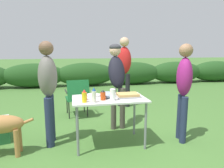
{
  "coord_description": "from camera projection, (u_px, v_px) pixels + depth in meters",
  "views": [
    {
      "loc": [
        -0.53,
        -2.88,
        1.46
      ],
      "look_at": [
        0.11,
        0.35,
        0.89
      ],
      "focal_mm": 32.0,
      "sensor_mm": 36.0,
      "label": 1
    }
  ],
  "objects": [
    {
      "name": "ketchup_bottle",
      "position": [
        84.0,
        96.0,
        2.87
      ],
      "size": [
        0.08,
        0.08,
        0.14
      ],
      "color": "red",
      "rests_on": "folding_table"
    },
    {
      "name": "standing_person_in_olive_jacket",
      "position": [
        184.0,
        83.0,
        3.1
      ],
      "size": [
        0.29,
        0.36,
        1.55
      ],
      "rotation": [
        0.0,
        0.0,
        -1.78
      ],
      "color": "#232D4C",
      "rests_on": "ground"
    },
    {
      "name": "standing_person_in_dark_puffer",
      "position": [
        48.0,
        84.0,
        3.0
      ],
      "size": [
        0.28,
        0.39,
        1.59
      ],
      "rotation": [
        0.0,
        0.0,
        1.57
      ],
      "color": "#232D4C",
      "rests_on": "ground"
    },
    {
      "name": "camp_chair_green_behind_table",
      "position": [
        77.0,
        96.0,
        4.34
      ],
      "size": [
        0.54,
        0.64,
        0.83
      ],
      "rotation": [
        0.0,
        0.0,
        0.13
      ],
      "color": "#19602D",
      "rests_on": "ground"
    },
    {
      "name": "plate_stack",
      "position": [
        93.0,
        95.0,
        3.14
      ],
      "size": [
        0.24,
        0.24,
        0.02
      ],
      "primitive_type": "cylinder",
      "color": "white",
      "rests_on": "folding_table"
    },
    {
      "name": "shrub_hedge",
      "position": [
        86.0,
        74.0,
        8.11
      ],
      "size": [
        14.4,
        0.9,
        0.93
      ],
      "color": "#234C1E",
      "rests_on": "ground"
    },
    {
      "name": "mixing_bowl",
      "position": [
        107.0,
        95.0,
        3.03
      ],
      "size": [
        0.22,
        0.22,
        0.09
      ],
      "primitive_type": "ellipsoid",
      "color": "#99B2CC",
      "rests_on": "folding_table"
    },
    {
      "name": "ground_plane",
      "position": [
        109.0,
        144.0,
        3.14
      ],
      "size": [
        60.0,
        60.0,
        0.0
      ],
      "primitive_type": "plane",
      "color": "#477533"
    },
    {
      "name": "mustard_bottle",
      "position": [
        84.0,
        96.0,
        2.74
      ],
      "size": [
        0.06,
        0.06,
        0.18
      ],
      "color": "yellow",
      "rests_on": "folding_table"
    },
    {
      "name": "food_tray",
      "position": [
        128.0,
        95.0,
        3.07
      ],
      "size": [
        0.36,
        0.27,
        0.06
      ],
      "color": "#9E9EA3",
      "rests_on": "folding_table"
    },
    {
      "name": "hot_sauce_bottle",
      "position": [
        103.0,
        95.0,
        2.87
      ],
      "size": [
        0.07,
        0.07,
        0.15
      ],
      "color": "#CC4214",
      "rests_on": "folding_table"
    },
    {
      "name": "paper_cup_stack",
      "position": [
        113.0,
        95.0,
        2.85
      ],
      "size": [
        0.08,
        0.08,
        0.17
      ],
      "primitive_type": "cylinder",
      "color": "white",
      "rests_on": "folding_table"
    },
    {
      "name": "mayo_bottle",
      "position": [
        94.0,
        95.0,
        2.74
      ],
      "size": [
        0.06,
        0.06,
        0.21
      ],
      "color": "silver",
      "rests_on": "folding_table"
    },
    {
      "name": "standing_person_in_gray_fleece",
      "position": [
        124.0,
        65.0,
        5.04
      ],
      "size": [
        0.44,
        0.41,
        1.76
      ],
      "rotation": [
        0.0,
        0.0,
        -0.53
      ],
      "color": "black",
      "rests_on": "ground"
    },
    {
      "name": "folding_table",
      "position": [
        109.0,
        103.0,
        3.03
      ],
      "size": [
        1.1,
        0.64,
        0.74
      ],
      "color": "silver",
      "rests_on": "ground"
    },
    {
      "name": "standing_person_with_beanie",
      "position": [
        117.0,
        75.0,
        3.69
      ],
      "size": [
        0.32,
        0.45,
        1.56
      ],
      "rotation": [
        0.0,
        0.0,
        0.04
      ],
      "color": "#4C473D",
      "rests_on": "ground"
    }
  ]
}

